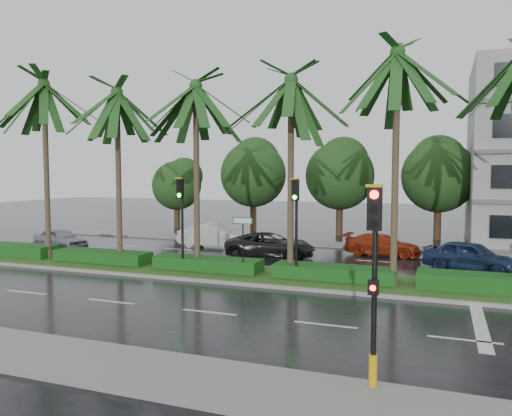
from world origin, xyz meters
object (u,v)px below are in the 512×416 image
at_px(street_sign, 243,231).
at_px(car_white, 213,236).
at_px(signal_median_left, 181,210).
at_px(signal_near, 374,278).
at_px(car_blue, 471,256).
at_px(car_silver, 60,239).
at_px(car_red, 382,245).
at_px(car_darkgrey, 270,245).

distance_m(street_sign, car_white, 9.70).
relative_size(signal_median_left, car_white, 0.98).
height_order(signal_near, car_blue, signal_near).
distance_m(signal_near, car_silver, 24.94).
xyz_separation_m(signal_near, car_red, (-1.86, 18.41, -1.88)).
xyz_separation_m(car_darkgrey, car_red, (5.78, 2.88, -0.07)).
relative_size(car_silver, car_darkgrey, 0.78).
distance_m(street_sign, car_blue, 11.03).
bearing_deg(signal_near, car_red, 95.76).
xyz_separation_m(signal_near, car_silver, (-20.73, 13.74, -1.84)).
distance_m(signal_median_left, car_silver, 11.70).
bearing_deg(car_red, car_white, 97.40).
relative_size(car_white, car_darkgrey, 0.89).
bearing_deg(car_red, car_darkgrey, 121.04).
distance_m(car_darkgrey, car_blue, 10.29).
bearing_deg(car_white, street_sign, -146.05).
bearing_deg(signal_median_left, car_darkgrey, 67.93).
xyz_separation_m(car_silver, car_white, (8.45, 4.15, 0.07)).
bearing_deg(car_silver, street_sign, -93.19).
distance_m(car_silver, car_red, 19.44).
bearing_deg(car_blue, signal_near, -169.97).
height_order(car_silver, car_darkgrey, car_darkgrey).
distance_m(car_white, car_red, 10.43).
xyz_separation_m(street_sign, car_darkgrey, (-0.63, 5.66, -1.43)).
relative_size(signal_near, car_red, 1.02).
relative_size(car_darkgrey, car_red, 1.17).
height_order(signal_median_left, car_white, signal_median_left).
relative_size(signal_median_left, car_blue, 1.00).
bearing_deg(car_white, car_silver, 116.73).
bearing_deg(street_sign, car_blue, 28.23).
height_order(signal_near, signal_median_left, signal_median_left).
height_order(street_sign, car_white, street_sign).
xyz_separation_m(street_sign, car_blue, (9.64, 5.18, -1.38)).
bearing_deg(car_darkgrey, car_white, 53.27).
height_order(car_red, car_blue, car_blue).
distance_m(signal_near, car_red, 18.60).
xyz_separation_m(car_darkgrey, car_blue, (10.28, -0.48, 0.05)).
xyz_separation_m(car_silver, car_darkgrey, (13.10, 1.79, 0.03)).
distance_m(car_white, car_blue, 15.19).
distance_m(car_darkgrey, car_red, 6.46).
bearing_deg(car_silver, car_red, -63.54).
distance_m(signal_median_left, car_white, 8.80).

